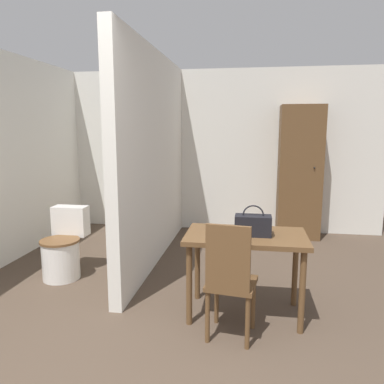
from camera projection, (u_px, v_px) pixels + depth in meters
wall_back at (208, 151)px, 5.93m from camera, size 5.34×0.12×2.50m
partition_wall at (155, 158)px, 4.52m from camera, size 0.12×2.93×2.50m
dining_table at (246, 245)px, 3.18m from camera, size 1.02×0.60×0.73m
wooden_chair at (230, 279)px, 2.81m from camera, size 0.41×0.41×0.93m
toilet at (63, 249)px, 4.08m from camera, size 0.42×0.56×0.74m
handbag at (253, 225)px, 3.12m from camera, size 0.30×0.15×0.26m
wooden_cabinet at (300, 172)px, 5.47m from camera, size 0.61×0.46×1.94m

